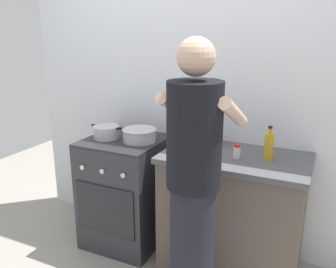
{
  "coord_description": "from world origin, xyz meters",
  "views": [
    {
      "loc": [
        1.1,
        -2.11,
        1.72
      ],
      "look_at": [
        0.05,
        0.12,
        1.0
      ],
      "focal_mm": 37.52,
      "sensor_mm": 36.0,
      "label": 1
    }
  ],
  "objects_px": {
    "mixing_bowl": "(139,134)",
    "person": "(193,192)",
    "utensil_crock": "(214,133)",
    "stove_range": "(126,191)",
    "pot": "(106,132)",
    "spice_bottle": "(237,151)",
    "oil_bottle": "(269,146)"
  },
  "relations": [
    {
      "from": "pot",
      "to": "utensil_crock",
      "type": "bearing_deg",
      "value": 14.48
    },
    {
      "from": "stove_range",
      "to": "mixing_bowl",
      "type": "height_order",
      "value": "mixing_bowl"
    },
    {
      "from": "stove_range",
      "to": "utensil_crock",
      "type": "bearing_deg",
      "value": 14.5
    },
    {
      "from": "oil_bottle",
      "to": "pot",
      "type": "bearing_deg",
      "value": -177.75
    },
    {
      "from": "stove_range",
      "to": "pot",
      "type": "xyz_separation_m",
      "value": [
        -0.14,
        -0.04,
        0.5
      ]
    },
    {
      "from": "person",
      "to": "stove_range",
      "type": "bearing_deg",
      "value": 144.69
    },
    {
      "from": "spice_bottle",
      "to": "person",
      "type": "relative_size",
      "value": 0.06
    },
    {
      "from": "stove_range",
      "to": "pot",
      "type": "height_order",
      "value": "pot"
    },
    {
      "from": "stove_range",
      "to": "mixing_bowl",
      "type": "distance_m",
      "value": 0.52
    },
    {
      "from": "stove_range",
      "to": "utensil_crock",
      "type": "distance_m",
      "value": 0.89
    },
    {
      "from": "spice_bottle",
      "to": "person",
      "type": "xyz_separation_m",
      "value": [
        -0.1,
        -0.54,
        -0.09
      ]
    },
    {
      "from": "stove_range",
      "to": "oil_bottle",
      "type": "height_order",
      "value": "oil_bottle"
    },
    {
      "from": "mixing_bowl",
      "to": "person",
      "type": "height_order",
      "value": "person"
    },
    {
      "from": "stove_range",
      "to": "utensil_crock",
      "type": "relative_size",
      "value": 2.94
    },
    {
      "from": "spice_bottle",
      "to": "oil_bottle",
      "type": "height_order",
      "value": "oil_bottle"
    },
    {
      "from": "utensil_crock",
      "to": "person",
      "type": "xyz_separation_m",
      "value": [
        0.13,
        -0.76,
        -0.13
      ]
    },
    {
      "from": "mixing_bowl",
      "to": "oil_bottle",
      "type": "distance_m",
      "value": 0.98
    },
    {
      "from": "mixing_bowl",
      "to": "person",
      "type": "relative_size",
      "value": 0.16
    },
    {
      "from": "person",
      "to": "pot",
      "type": "bearing_deg",
      "value": 150.44
    },
    {
      "from": "mixing_bowl",
      "to": "stove_range",
      "type": "bearing_deg",
      "value": -178.38
    },
    {
      "from": "pot",
      "to": "spice_bottle",
      "type": "distance_m",
      "value": 1.06
    },
    {
      "from": "utensil_crock",
      "to": "spice_bottle",
      "type": "xyz_separation_m",
      "value": [
        0.23,
        -0.22,
        -0.04
      ]
    },
    {
      "from": "pot",
      "to": "oil_bottle",
      "type": "height_order",
      "value": "oil_bottle"
    },
    {
      "from": "pot",
      "to": "mixing_bowl",
      "type": "bearing_deg",
      "value": 8.11
    },
    {
      "from": "stove_range",
      "to": "spice_bottle",
      "type": "distance_m",
      "value": 1.05
    },
    {
      "from": "oil_bottle",
      "to": "person",
      "type": "distance_m",
      "value": 0.68
    },
    {
      "from": "utensil_crock",
      "to": "person",
      "type": "bearing_deg",
      "value": -80.34
    },
    {
      "from": "mixing_bowl",
      "to": "utensil_crock",
      "type": "bearing_deg",
      "value": 17.61
    },
    {
      "from": "stove_range",
      "to": "spice_bottle",
      "type": "bearing_deg",
      "value": -2.64
    },
    {
      "from": "utensil_crock",
      "to": "spice_bottle",
      "type": "relative_size",
      "value": 3.19
    },
    {
      "from": "mixing_bowl",
      "to": "person",
      "type": "xyz_separation_m",
      "value": [
        0.68,
        -0.58,
        -0.1
      ]
    },
    {
      "from": "stove_range",
      "to": "person",
      "type": "bearing_deg",
      "value": -35.31
    }
  ]
}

